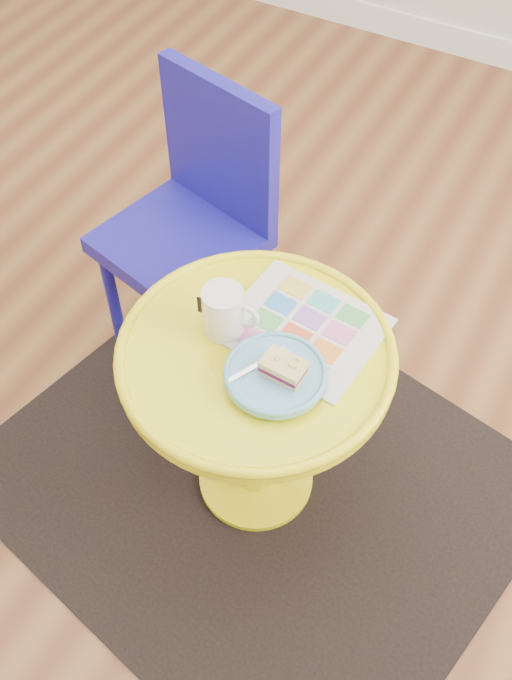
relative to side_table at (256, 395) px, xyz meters
The scene contains 10 objects.
floor 0.67m from the side_table, 150.97° to the left, with size 4.00×4.00×0.00m, color brown.
room_walls 1.96m from the side_table, 139.37° to the left, with size 4.00×4.00×4.00m.
rug 0.40m from the side_table, 45.00° to the left, with size 1.30×1.10×0.01m, color black.
side_table is the anchor object (origin of this frame).
chair 0.54m from the side_table, 135.58° to the left, with size 0.44×0.44×0.82m.
newspaper 0.20m from the side_table, 61.41° to the left, with size 0.32×0.27×0.01m, color silver.
mug 0.24m from the side_table, 165.88° to the left, with size 0.12×0.09×0.11m.
plate 0.20m from the side_table, 33.35° to the right, with size 0.21×0.21×0.02m.
cake_slice 0.23m from the side_table, 25.73° to the right, with size 0.09×0.06×0.04m.
fork 0.20m from the side_table, 51.50° to the right, with size 0.08×0.14×0.00m.
Camera 1 is at (0.93, -1.11, 1.81)m, focal length 40.00 mm.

